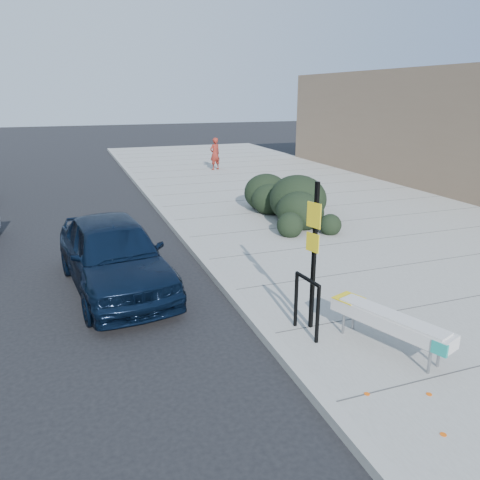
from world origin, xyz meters
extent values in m
plane|color=black|center=(0.00, 0.00, 0.00)|extent=(120.00, 120.00, 0.00)
cube|color=gray|center=(5.60, 5.00, 0.07)|extent=(11.20, 50.00, 0.15)
cube|color=#9E9E99|center=(0.00, 5.00, 0.08)|extent=(0.22, 50.00, 0.17)
cylinder|color=gray|center=(1.74, -1.88, 0.35)|extent=(0.05, 0.05, 0.39)
cylinder|color=gray|center=(2.00, -1.79, 0.35)|extent=(0.05, 0.05, 0.39)
cylinder|color=gray|center=(1.21, -0.41, 0.35)|extent=(0.05, 0.05, 0.39)
cylinder|color=gray|center=(1.47, -0.31, 0.35)|extent=(0.05, 0.05, 0.39)
cylinder|color=gray|center=(1.48, -1.14, 0.51)|extent=(0.57, 1.49, 0.04)
cylinder|color=gray|center=(1.73, -1.05, 0.51)|extent=(0.57, 1.49, 0.04)
cube|color=#B2B2B2|center=(1.61, -1.10, 0.65)|extent=(1.09, 2.07, 0.22)
cube|color=yellow|center=(1.33, -0.33, 0.77)|extent=(0.54, 0.53, 0.02)
cube|color=teal|center=(1.74, -2.04, 0.65)|extent=(0.13, 0.24, 0.19)
cylinder|color=black|center=(0.63, -0.51, 0.65)|extent=(0.07, 0.07, 1.00)
cylinder|color=black|center=(0.57, 0.14, 0.65)|extent=(0.07, 0.07, 1.00)
cylinder|color=black|center=(0.60, -0.18, 1.15)|extent=(0.14, 0.65, 0.07)
cube|color=black|center=(0.80, 0.00, 1.45)|extent=(0.08, 0.08, 2.60)
cube|color=yellow|center=(0.75, -0.01, 2.20)|extent=(0.11, 0.29, 0.42)
cube|color=yellow|center=(0.75, -0.01, 1.73)|extent=(0.10, 0.27, 0.32)
ellipsoid|color=black|center=(3.87, 7.00, 0.97)|extent=(3.78, 4.88, 1.64)
imported|color=black|center=(-2.22, 3.31, 0.80)|extent=(2.47, 4.91, 1.61)
imported|color=maroon|center=(4.49, 17.62, 1.00)|extent=(0.72, 0.59, 1.70)
camera|label=1|loc=(-2.94, -6.56, 4.11)|focal=35.00mm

